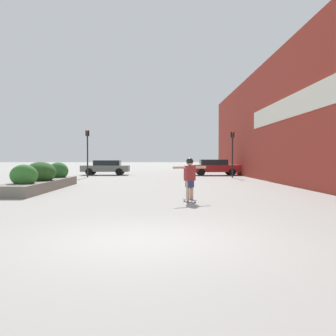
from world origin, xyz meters
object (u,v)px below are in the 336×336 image
at_px(skateboard, 190,200).
at_px(traffic_light_left, 87,146).
at_px(car_leftmost, 106,167).
at_px(car_center_left, 215,167).
at_px(skateboarder, 190,174).
at_px(traffic_light_right, 232,147).
at_px(car_center_right, 332,167).

xyz_separation_m(skateboard, traffic_light_left, (-6.85, 17.26, 2.47)).
bearing_deg(car_leftmost, skateboard, -164.40).
bearing_deg(skateboard, traffic_light_left, 82.07).
bearing_deg(car_leftmost, car_center_left, -94.04).
height_order(skateboard, car_leftmost, car_leftmost).
bearing_deg(skateboarder, skateboard, -133.62).
bearing_deg(traffic_light_left, traffic_light_right, -3.12).
height_order(skateboard, traffic_light_right, traffic_light_right).
relative_size(skateboarder, traffic_light_left, 0.38).
distance_m(skateboard, traffic_light_left, 18.74).
distance_m(car_center_left, car_center_right, 11.45).
distance_m(car_leftmost, traffic_light_right, 11.80).
distance_m(car_center_left, traffic_light_left, 11.42).
bearing_deg(traffic_light_right, car_center_right, 27.66).
distance_m(car_leftmost, car_center_right, 21.23).
distance_m(car_leftmost, car_center_left, 9.88).
height_order(car_center_left, traffic_light_left, traffic_light_left).
xyz_separation_m(skateboarder, car_center_right, (15.24, 22.17, -0.23)).
bearing_deg(car_center_left, skateboard, -10.63).
xyz_separation_m(skateboard, car_leftmost, (-5.98, 21.40, 0.66)).
bearing_deg(car_center_right, car_leftmost, -87.92).
xyz_separation_m(skateboard, car_center_right, (15.24, 22.17, 0.66)).
height_order(car_leftmost, traffic_light_right, traffic_light_right).
bearing_deg(traffic_light_right, traffic_light_left, 176.88).
bearing_deg(car_leftmost, skateboarder, -164.40).
bearing_deg(car_center_left, traffic_light_right, 11.01).
height_order(skateboarder, car_leftmost, skateboarder).
bearing_deg(traffic_light_right, skateboard, -105.70).
height_order(skateboarder, traffic_light_right, traffic_light_right).
xyz_separation_m(car_leftmost, traffic_light_left, (-0.88, -4.14, 1.81)).
distance_m(skateboarder, car_center_right, 26.91).
relative_size(car_leftmost, traffic_light_right, 1.19).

